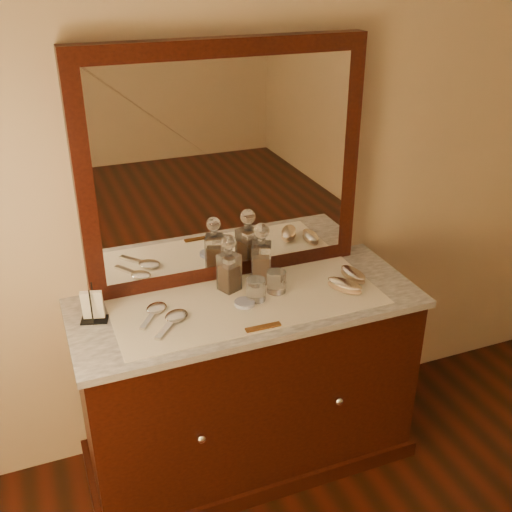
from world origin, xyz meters
name	(u,v)px	position (x,y,z in m)	size (l,w,h in m)	color
dresser_cabinet	(248,385)	(0.00, 1.96, 0.41)	(1.40, 0.55, 0.82)	black
dresser_plinth	(248,448)	(0.00, 1.96, 0.04)	(1.46, 0.59, 0.08)	black
knob_left	(201,439)	(-0.30, 1.67, 0.45)	(0.04, 0.04, 0.04)	silver
knob_right	(339,401)	(0.30, 1.67, 0.45)	(0.04, 0.04, 0.04)	silver
marble_top	(247,303)	(0.00, 1.96, 0.83)	(1.44, 0.59, 0.03)	white
mirror_frame	(225,166)	(0.00, 2.20, 1.35)	(1.20, 0.08, 1.00)	black
mirror_glass	(228,169)	(0.00, 2.17, 1.35)	(1.06, 0.01, 0.86)	white
lace_runner	(249,302)	(0.00, 1.94, 0.85)	(1.10, 0.45, 0.00)	silver
pin_dish	(245,303)	(-0.02, 1.92, 0.86)	(0.08, 0.08, 0.01)	silver
comb	(263,327)	(-0.02, 1.73, 0.86)	(0.14, 0.03, 0.01)	brown
napkin_rack	(93,307)	(-0.61, 2.03, 0.91)	(0.11, 0.09, 0.15)	black
decanter_left	(229,269)	(-0.04, 2.06, 0.95)	(0.10, 0.10, 0.25)	brown
decanter_right	(261,259)	(0.11, 2.08, 0.96)	(0.11, 0.11, 0.27)	brown
brush_near	(345,286)	(0.41, 1.87, 0.88)	(0.14, 0.17, 0.04)	tan
brush_far	(353,274)	(0.49, 1.95, 0.87)	(0.08, 0.16, 0.04)	tan
hand_mirror_outer	(155,310)	(-0.37, 2.00, 0.86)	(0.16, 0.19, 0.02)	silver
hand_mirror_inner	(174,318)	(-0.32, 1.91, 0.86)	(0.18, 0.20, 0.02)	silver
tumblers	(266,286)	(0.09, 1.96, 0.90)	(0.19, 0.11, 0.09)	white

